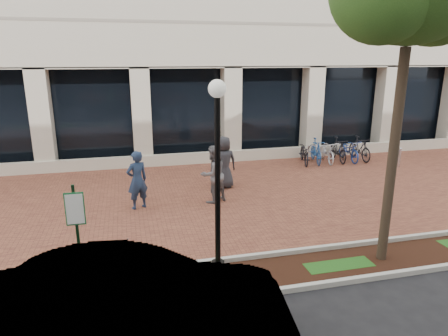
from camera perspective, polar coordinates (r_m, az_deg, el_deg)
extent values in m
plane|color=black|center=(13.71, -1.88, -4.14)|extent=(120.00, 120.00, 0.00)
cube|color=brown|center=(13.71, -1.88, -4.12)|extent=(40.00, 9.00, 0.01)
cube|color=black|center=(9.10, 5.29, -14.99)|extent=(40.00, 1.50, 0.01)
cube|color=#B5B5AB|center=(9.69, 3.82, -12.54)|extent=(40.00, 0.12, 0.12)
cube|color=#B5B5AB|center=(8.48, 7.03, -17.13)|extent=(40.00, 0.12, 0.12)
cube|color=black|center=(18.59, -5.58, 7.71)|extent=(40.00, 0.15, 4.20)
cube|color=beige|center=(17.88, -4.90, 1.36)|extent=(40.00, 0.25, 0.50)
cube|color=beige|center=(17.91, -5.25, 7.42)|extent=(0.80, 0.80, 4.20)
cube|color=#14381E|center=(7.94, -19.97, -10.73)|extent=(0.05, 0.05, 2.46)
cube|color=#186032|center=(7.61, -20.53, -5.49)|extent=(0.34, 0.02, 0.62)
cube|color=white|center=(7.60, -20.55, -5.53)|extent=(0.30, 0.01, 0.56)
cylinder|color=black|center=(9.06, -0.86, -14.00)|extent=(0.28, 0.28, 0.30)
cylinder|color=black|center=(8.33, -0.91, -3.21)|extent=(0.12, 0.12, 3.89)
sphere|color=silver|center=(7.90, -0.98, 11.27)|extent=(0.36, 0.36, 0.36)
cylinder|color=#413325|center=(9.60, 22.93, 1.03)|extent=(0.22, 0.22, 4.83)
imported|color=silver|center=(8.72, -17.47, -13.32)|extent=(2.08, 1.35, 1.03)
imported|color=#1E2F4C|center=(12.69, -12.30, -1.70)|extent=(0.80, 0.68, 1.87)
imported|color=slate|center=(12.95, -1.58, -0.89)|extent=(1.15, 1.05, 1.91)
imported|color=#26272B|center=(14.38, -0.03, 0.81)|extent=(0.99, 0.69, 1.91)
cylinder|color=silver|center=(18.83, 23.77, 1.23)|extent=(0.11, 0.11, 0.77)
sphere|color=silver|center=(18.73, 23.92, 2.52)|extent=(0.12, 0.12, 0.12)
imported|color=black|center=(18.18, 11.45, 2.13)|extent=(1.14, 1.98, 0.99)
imported|color=#215098|center=(18.41, 13.01, 2.38)|extent=(0.91, 1.89, 1.09)
imported|color=silver|center=(18.67, 14.51, 2.30)|extent=(0.97, 1.96, 0.99)
imported|color=black|center=(18.92, 15.99, 2.53)|extent=(0.73, 1.87, 1.09)
imported|color=#203F95|center=(19.21, 17.41, 2.44)|extent=(0.78, 1.92, 0.99)
imported|color=black|center=(19.49, 18.81, 2.67)|extent=(0.54, 1.83, 1.09)
cylinder|color=silver|center=(18.82, 15.23, 2.06)|extent=(0.04, 0.04, 0.80)
imported|color=#BBBCC0|center=(6.67, -13.12, -19.57)|extent=(5.22, 2.39, 1.66)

